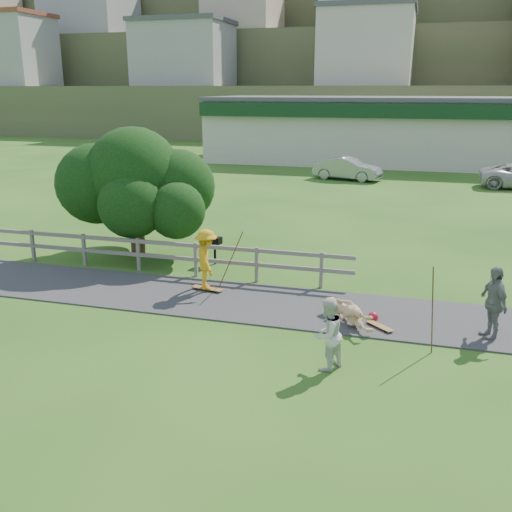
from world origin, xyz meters
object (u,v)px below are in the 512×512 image
at_px(car_silver, 347,169).
at_px(bbq, 215,251).
at_px(skater_rider, 207,263).
at_px(tree, 136,205).
at_px(spectator_b, 493,303).
at_px(spectator_a, 327,334).
at_px(skater_fallen, 348,312).

bearing_deg(car_silver, bbq, -172.35).
height_order(skater_rider, tree, tree).
height_order(car_silver, tree, tree).
relative_size(spectator_b, tree, 0.33).
height_order(spectator_a, bbq, spectator_a).
relative_size(skater_fallen, bbq, 1.89).
xyz_separation_m(skater_rider, spectator_a, (4.13, -3.80, -0.10)).
bearing_deg(spectator_b, bbq, -137.32).
distance_m(spectator_a, spectator_b, 4.38).
bearing_deg(spectator_a, spectator_b, 155.64).
bearing_deg(skater_rider, bbq, -13.60).
bearing_deg(bbq, car_silver, 90.19).
height_order(spectator_a, spectator_b, spectator_b).
bearing_deg(bbq, skater_rider, -69.17).
bearing_deg(bbq, spectator_a, -47.29).
bearing_deg(car_silver, skater_rider, -169.89).
distance_m(spectator_b, car_silver, 24.59).
xyz_separation_m(spectator_a, tree, (-7.94, 6.89, 1.01)).
xyz_separation_m(skater_fallen, spectator_b, (3.36, 0.12, 0.57)).
height_order(skater_fallen, spectator_b, spectator_b).
relative_size(skater_rider, tree, 0.33).
distance_m(spectator_b, tree, 12.25).
bearing_deg(tree, skater_rider, -39.04).
bearing_deg(spectator_a, skater_rider, -103.72).
bearing_deg(skater_rider, tree, 22.36).
distance_m(car_silver, bbq, 20.01).
distance_m(spectator_a, car_silver, 26.52).
relative_size(spectator_a, tree, 0.29).
height_order(skater_rider, spectator_a, skater_rider).
relative_size(skater_rider, car_silver, 0.41).
bearing_deg(spectator_b, car_silver, 172.39).
xyz_separation_m(car_silver, tree, (-5.06, -19.47, 1.07)).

